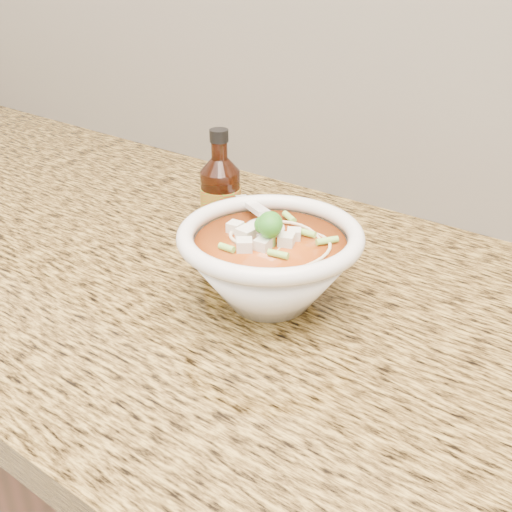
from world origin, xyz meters
The scene contains 3 objects.
counter_slab centered at (0.00, 1.68, 0.88)m, with size 4.00×0.68×0.04m, color #A2813B.
soup_bowl centered at (-0.18, 1.65, 0.95)m, with size 0.21×0.21×0.12m.
hot_sauce_bottle centered at (-0.32, 1.73, 0.96)m, with size 0.07×0.07×0.16m.
Camera 1 is at (0.19, 1.14, 1.29)m, focal length 45.00 mm.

